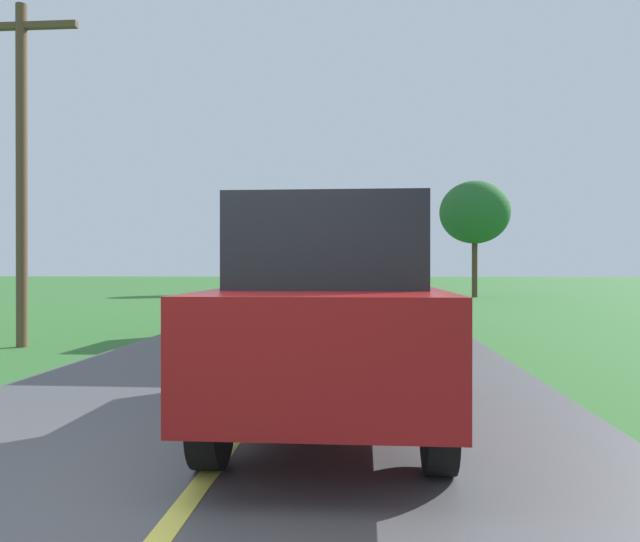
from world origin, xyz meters
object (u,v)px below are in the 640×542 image
Objects in this scene: following_car at (333,311)px; utility_pole_roadside at (22,160)px; roadside_tree_near_left at (248,236)px; banana_truck_near at (336,268)px; roadside_tree_mid_right at (475,213)px.

utility_pole_roadside is at bearing 139.37° from following_car.
roadside_tree_near_left is 1.11× the size of following_car.
following_car is (6.02, -5.17, -2.39)m from utility_pole_roadside.
banana_truck_near is 6.43m from utility_pole_roadside.
roadside_tree_mid_right reaches higher than roadside_tree_near_left.
roadside_tree_near_left reaches higher than banana_truck_near.
roadside_tree_near_left is 12.54m from roadside_tree_mid_right.
roadside_tree_near_left is at bearing 166.79° from roadside_tree_mid_right.
following_car is (0.31, -7.33, -0.40)m from banana_truck_near.
banana_truck_near is 7.35m from following_car.
roadside_tree_mid_right is at bearing 76.56° from following_car.
banana_truck_near is at bearing 20.77° from utility_pole_roadside.
roadside_tree_mid_right is 25.64m from following_car.
following_car is (-5.91, -24.74, -3.21)m from roadside_tree_mid_right.
banana_truck_near is at bearing -73.61° from roadside_tree_near_left.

